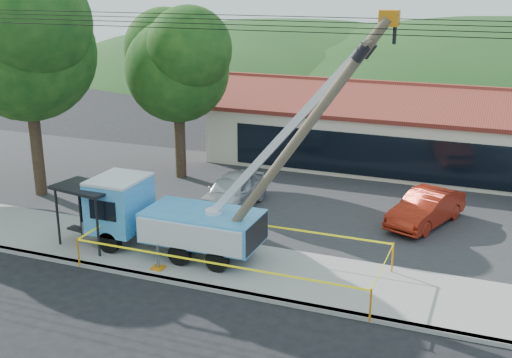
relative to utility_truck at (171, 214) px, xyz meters
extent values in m
plane|color=black|center=(2.74, -4.25, -1.63)|extent=(120.00, 120.00, 0.00)
cube|color=gray|center=(2.74, -2.15, -1.56)|extent=(60.00, 0.25, 0.15)
cube|color=gray|center=(2.74, -0.25, -1.56)|extent=(60.00, 4.00, 0.15)
cube|color=#28282B|center=(2.74, 7.75, -1.58)|extent=(60.00, 12.00, 0.10)
cube|color=beige|center=(6.74, 15.75, 0.07)|extent=(22.00, 8.00, 3.40)
cube|color=black|center=(6.74, 11.73, -0.20)|extent=(18.04, 0.08, 2.21)
cube|color=maroon|center=(6.74, 13.75, 2.27)|extent=(22.50, 4.53, 1.52)
cube|color=maroon|center=(6.74, 17.75, 2.27)|extent=(22.50, 4.53, 1.52)
cube|color=maroon|center=(6.74, 15.75, 2.92)|extent=(22.50, 0.30, 0.25)
cylinder|color=#332316|center=(-9.26, 3.75, 0.90)|extent=(0.56, 0.56, 5.06)
sphere|color=#0F3A11|center=(-9.26, 3.75, 5.27)|extent=(6.30, 6.30, 6.30)
sphere|color=#0F3A11|center=(-10.52, 4.59, 6.42)|extent=(5.04, 5.04, 5.04)
sphere|color=#0F3A11|center=(-8.00, 2.91, 6.65)|extent=(5.04, 5.04, 5.04)
cylinder|color=#332316|center=(-4.26, 8.75, 0.46)|extent=(0.56, 0.56, 4.18)
sphere|color=#0F3A11|center=(-4.26, 8.75, 4.07)|extent=(5.25, 5.25, 5.25)
sphere|color=#0F3A11|center=(-5.31, 9.45, 5.02)|extent=(4.20, 4.20, 4.20)
sphere|color=#0F3A11|center=(-3.21, 8.05, 5.21)|extent=(4.20, 4.20, 4.20)
ellipsoid|color=#183D16|center=(-12.26, 50.75, -1.63)|extent=(78.40, 56.00, 28.00)
cylinder|color=black|center=(2.74, -1.15, 6.97)|extent=(60.00, 0.02, 0.02)
cylinder|color=black|center=(2.74, -0.65, 7.09)|extent=(60.00, 0.02, 0.02)
cylinder|color=black|center=(2.74, -0.15, 7.21)|extent=(60.00, 0.02, 0.02)
cylinder|color=black|center=(2.74, 0.25, 7.33)|extent=(60.00, 0.02, 0.02)
cylinder|color=black|center=(-2.15, -0.99, -1.07)|extent=(0.85, 0.28, 0.85)
cylinder|color=black|center=(-2.15, 0.99, -1.07)|extent=(0.85, 0.28, 0.85)
cylinder|color=black|center=(0.85, -0.99, -1.07)|extent=(0.85, 0.28, 0.85)
cylinder|color=black|center=(0.85, 0.99, -1.07)|extent=(0.85, 0.28, 0.85)
cylinder|color=black|center=(2.36, -0.99, -1.07)|extent=(0.85, 0.28, 0.85)
cylinder|color=black|center=(2.36, 0.99, -1.07)|extent=(0.85, 0.28, 0.85)
cube|color=black|center=(0.29, 0.00, -0.83)|extent=(6.20, 0.94, 0.23)
cube|color=#3B90D2|center=(-2.25, 0.00, 0.11)|extent=(1.88, 2.25, 1.97)
cube|color=silver|center=(-2.25, 0.00, 1.14)|extent=(1.88, 2.25, 0.11)
cube|color=black|center=(-3.14, 0.00, 0.25)|extent=(0.08, 1.69, 0.85)
cube|color=gray|center=(-3.23, 0.00, -0.65)|extent=(0.14, 2.16, 0.47)
cube|color=#3B90D2|center=(1.32, 0.00, -0.27)|extent=(4.32, 2.25, 1.13)
cylinder|color=silver|center=(1.79, 0.00, 0.15)|extent=(0.66, 0.66, 0.56)
cube|color=silver|center=(4.78, 0.00, 3.88)|extent=(6.18, 0.26, 7.15)
cube|color=gray|center=(5.07, 0.00, 4.11)|extent=(3.72, 0.17, 4.30)
cube|color=orange|center=(7.77, -0.19, 7.37)|extent=(0.56, 0.47, 0.47)
cube|color=orange|center=(0.29, -1.60, -1.45)|extent=(0.42, 0.42, 0.08)
cube|color=orange|center=(2.73, 1.60, -1.45)|extent=(0.42, 0.42, 0.08)
cylinder|color=brown|center=(4.69, -0.34, 2.94)|extent=(6.44, 0.33, 9.04)
cube|color=brown|center=(7.31, -0.34, 6.70)|extent=(0.17, 1.84, 0.17)
cylinder|color=black|center=(7.10, 0.17, 6.39)|extent=(0.59, 0.37, 0.63)
cylinder|color=black|center=(7.10, -0.85, 6.39)|extent=(0.59, 0.37, 0.63)
cylinder|color=black|center=(-4.41, -1.07, -0.33)|extent=(0.11, 0.11, 2.32)
cylinder|color=black|center=(-2.31, -1.43, -0.33)|extent=(0.11, 0.11, 2.32)
cylinder|color=black|center=(-4.21, 0.08, -0.33)|extent=(0.11, 0.11, 2.32)
cylinder|color=black|center=(-2.11, -0.29, -0.33)|extent=(0.11, 0.11, 2.32)
cube|color=black|center=(-3.26, -0.68, 0.88)|extent=(2.74, 1.96, 0.12)
cube|color=black|center=(-3.15, -0.06, -0.33)|extent=(2.29, 0.45, 1.93)
cube|color=black|center=(-3.26, -0.68, -0.95)|extent=(2.16, 0.75, 0.08)
cylinder|color=orange|center=(-2.44, -2.50, -0.93)|extent=(0.07, 0.07, 1.10)
cylinder|color=orange|center=(8.15, -2.50, -0.93)|extent=(0.07, 0.07, 1.10)
cylinder|color=orange|center=(8.15, 1.25, -0.93)|extent=(0.07, 0.07, 1.10)
cylinder|color=orange|center=(-2.44, 1.25, -0.93)|extent=(0.07, 0.07, 1.10)
cube|color=#FFF70D|center=(2.85, -2.50, -0.44)|extent=(10.59, 0.01, 0.07)
cube|color=#FFF70D|center=(8.15, -0.63, -0.44)|extent=(0.01, 3.74, 0.07)
cube|color=#FFF70D|center=(2.85, 1.25, -0.44)|extent=(10.59, 0.01, 0.07)
cube|color=#FFF70D|center=(-2.44, -0.63, -0.44)|extent=(0.01, 3.74, 0.07)
imported|color=#A6A9AD|center=(0.17, 5.37, -1.63)|extent=(2.03, 4.73, 1.59)
imported|color=#9B1F0F|center=(8.61, 6.50, -1.63)|extent=(2.99, 4.68, 1.46)
camera|label=1|loc=(11.28, -19.84, 8.55)|focal=45.00mm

